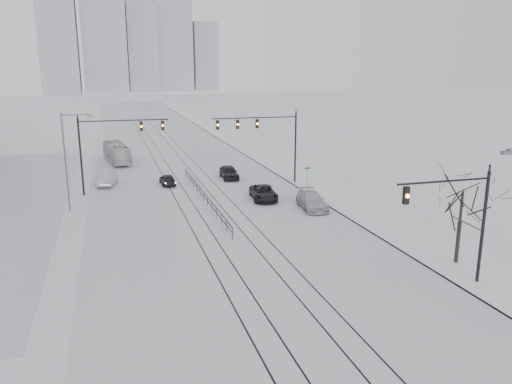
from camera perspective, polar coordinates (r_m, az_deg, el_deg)
name	(u,v)px	position (r m, az deg, el deg)	size (l,w,h in m)	color
ground	(332,373)	(23.08, 8.70, -19.81)	(500.00, 500.00, 0.00)	silver
road	(168,153)	(78.77, -10.00, 4.37)	(22.00, 260.00, 0.02)	silver
sidewalk_east	(252,149)	(81.33, -0.49, 4.93)	(5.00, 260.00, 0.16)	white
curb	(237,150)	(80.70, -2.17, 4.83)	(0.10, 260.00, 0.12)	gray
tram_rails	(188,180)	(59.27, -7.76, 1.36)	(5.30, 180.00, 0.01)	black
skyline	(129,35)	(291.75, -14.33, 16.99)	(96.00, 48.00, 72.00)	#90939E
traffic_mast_near	(462,214)	(31.30, 22.45, -2.35)	(6.10, 0.37, 7.00)	black
traffic_mast_ne	(267,134)	(55.29, 1.29, 6.63)	(9.60, 0.37, 8.00)	black
traffic_mast_nw	(110,141)	(53.74, -16.34, 5.66)	(9.10, 0.37, 8.00)	black
street_light_west	(68,155)	(48.00, -20.64, 3.96)	(2.73, 0.25, 9.00)	#595B60
bare_tree	(462,200)	(35.05, 22.49, -0.81)	(4.40, 4.40, 6.10)	black
median_fence	(204,196)	(49.55, -6.00, -0.47)	(0.06, 24.00, 1.00)	black
street_sign	(307,174)	(54.43, 5.89, 2.00)	(0.70, 0.06, 2.40)	#595B60
sedan_sb_inner	(167,180)	(57.05, -10.09, 1.41)	(1.48, 3.69, 1.26)	black
sedan_sb_outer	(107,178)	(58.49, -16.66, 1.50)	(1.67, 4.79, 1.58)	#A3A6AB
sedan_nb_front	(264,193)	(49.81, 0.86, -0.11)	(2.32, 5.04, 1.40)	black
sedan_nb_right	(312,201)	(46.90, 6.40, -1.00)	(2.14, 5.25, 1.52)	#B1B5BA
sedan_nb_far	(229,172)	(59.51, -3.11, 2.26)	(1.83, 4.56, 1.55)	black
box_truck	(117,153)	(72.35, -15.65, 4.32)	(2.29, 9.77, 2.72)	#BABDBE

